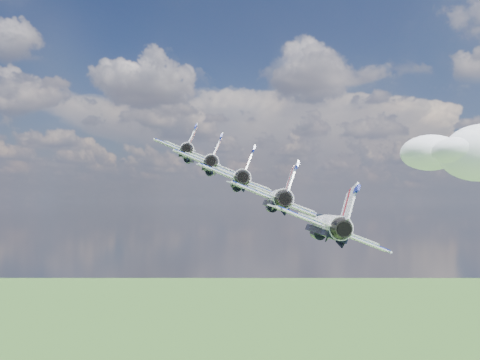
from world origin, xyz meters
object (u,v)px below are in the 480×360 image
at_px(jet_2, 240,180).
at_px(jet_3, 276,199).
at_px(jet_4, 325,225).
at_px(jet_1, 212,165).
at_px(jet_0, 189,153).

xyz_separation_m(jet_2, jet_3, (7.33, -7.16, -2.71)).
bearing_deg(jet_4, jet_1, 113.16).
xyz_separation_m(jet_1, jet_2, (7.33, -7.16, -2.71)).
xyz_separation_m(jet_0, jet_4, (29.32, -28.66, -10.83)).
distance_m(jet_2, jet_4, 21.20).
bearing_deg(jet_1, jet_3, -66.84).
bearing_deg(jet_2, jet_0, 113.16).
height_order(jet_0, jet_2, jet_0).
bearing_deg(jet_0, jet_2, -66.84).
relative_size(jet_0, jet_2, 1.00).
distance_m(jet_3, jet_4, 10.60).
bearing_deg(jet_0, jet_4, -66.84).
height_order(jet_1, jet_2, jet_1).
bearing_deg(jet_3, jet_2, 113.16).
bearing_deg(jet_2, jet_1, 113.16).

